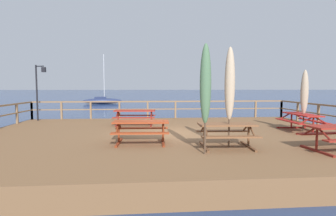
% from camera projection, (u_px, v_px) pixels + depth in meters
% --- Properties ---
extents(ground_plane, '(600.00, 600.00, 0.00)m').
position_uv_depth(ground_plane, '(170.00, 149.00, 11.09)').
color(ground_plane, navy).
extents(wooden_deck, '(15.85, 11.32, 0.65)m').
position_uv_depth(wooden_deck, '(170.00, 141.00, 11.06)').
color(wooden_deck, brown).
rests_on(wooden_deck, ground).
extents(railing_waterside_far, '(15.65, 0.10, 1.09)m').
position_uv_depth(railing_waterside_far, '(162.00, 106.00, 16.45)').
color(railing_waterside_far, brown).
rests_on(railing_waterside_far, wooden_deck).
extents(picnic_table_mid_right, '(2.16, 1.56, 0.78)m').
position_uv_depth(picnic_table_mid_right, '(135.00, 114.00, 13.50)').
color(picnic_table_mid_right, maroon).
rests_on(picnic_table_mid_right, wooden_deck).
extents(picnic_table_back_left, '(1.85, 1.49, 0.78)m').
position_uv_depth(picnic_table_back_left, '(227.00, 130.00, 8.43)').
color(picnic_table_back_left, brown).
rests_on(picnic_table_back_left, wooden_deck).
extents(picnic_table_back_right, '(1.44, 2.06, 0.78)m').
position_uv_depth(picnic_table_back_right, '(302.00, 118.00, 11.61)').
color(picnic_table_back_right, maroon).
rests_on(picnic_table_back_right, wooden_deck).
extents(picnic_table_front_right, '(1.94, 1.48, 0.78)m').
position_uv_depth(picnic_table_front_right, '(141.00, 127.00, 9.08)').
color(picnic_table_front_right, '#993819').
rests_on(picnic_table_front_right, wooden_deck).
extents(patio_umbrella_tall_back_left, '(0.32, 0.32, 3.14)m').
position_uv_depth(patio_umbrella_tall_back_left, '(206.00, 84.00, 7.45)').
color(patio_umbrella_tall_back_left, '#4C3828').
rests_on(patio_umbrella_tall_back_left, wooden_deck).
extents(patio_umbrella_short_back, '(0.32, 0.32, 3.17)m').
position_uv_depth(patio_umbrella_short_back, '(230.00, 84.00, 8.26)').
color(patio_umbrella_short_back, '#4C3828').
rests_on(patio_umbrella_short_back, wooden_deck).
extents(patio_umbrella_tall_mid_right, '(0.32, 0.32, 2.68)m').
position_uv_depth(patio_umbrella_tall_mid_right, '(304.00, 92.00, 11.49)').
color(patio_umbrella_tall_mid_right, '#4C3828').
rests_on(patio_umbrella_tall_mid_right, wooden_deck).
extents(lamp_post_hooked, '(0.65, 0.36, 3.20)m').
position_uv_depth(lamp_post_hooked, '(39.00, 84.00, 15.12)').
color(lamp_post_hooked, black).
rests_on(lamp_post_hooked, wooden_deck).
extents(sailboat_distant, '(6.19, 2.62, 7.72)m').
position_uv_depth(sailboat_distant, '(102.00, 101.00, 41.59)').
color(sailboat_distant, navy).
rests_on(sailboat_distant, ground).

